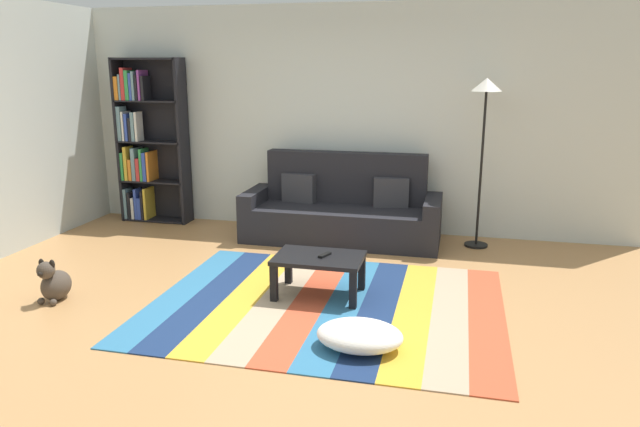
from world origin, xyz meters
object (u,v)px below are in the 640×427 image
object	(u,v)px
coffee_table	(319,263)
tv_remote	(325,255)
couch	(342,211)
dog	(54,283)
bookshelf	(145,143)
standing_lamp	(485,107)
pouf	(360,335)

from	to	relation	value
coffee_table	tv_remote	size ratio (longest dim) A/B	5.15
coffee_table	tv_remote	world-z (taller)	tv_remote
couch	dog	distance (m)	3.17
couch	bookshelf	size ratio (longest dim) A/B	1.08
standing_lamp	tv_remote	world-z (taller)	standing_lamp
pouf	standing_lamp	size ratio (longest dim) A/B	0.34
coffee_table	pouf	size ratio (longest dim) A/B	1.23
standing_lamp	coffee_table	bearing A→B (deg)	-126.76
bookshelf	standing_lamp	size ratio (longest dim) A/B	1.12
couch	tv_remote	world-z (taller)	couch
couch	bookshelf	world-z (taller)	bookshelf
standing_lamp	pouf	bearing A→B (deg)	-107.33
dog	pouf	bearing A→B (deg)	-5.80
standing_lamp	tv_remote	size ratio (longest dim) A/B	12.42
coffee_table	dog	distance (m)	2.31
pouf	tv_remote	size ratio (longest dim) A/B	4.18
pouf	dog	size ratio (longest dim) A/B	1.58
bookshelf	pouf	size ratio (longest dim) A/B	3.32
dog	standing_lamp	bearing A→B (deg)	34.69
dog	tv_remote	xyz separation A→B (m)	(2.26, 0.65, 0.22)
couch	tv_remote	distance (m)	1.76
bookshelf	coffee_table	size ratio (longest dim) A/B	2.70
coffee_table	couch	bearing A→B (deg)	94.74
bookshelf	standing_lamp	distance (m)	4.22
standing_lamp	dog	bearing A→B (deg)	-145.31
bookshelf	dog	world-z (taller)	bookshelf
pouf	dog	distance (m)	2.75
bookshelf	standing_lamp	bearing A→B (deg)	-2.59
bookshelf	tv_remote	bearing A→B (deg)	-35.55
bookshelf	pouf	bearing A→B (deg)	-41.71
bookshelf	tv_remote	xyz separation A→B (m)	(2.85, -2.03, -0.64)
couch	pouf	bearing A→B (deg)	-75.97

